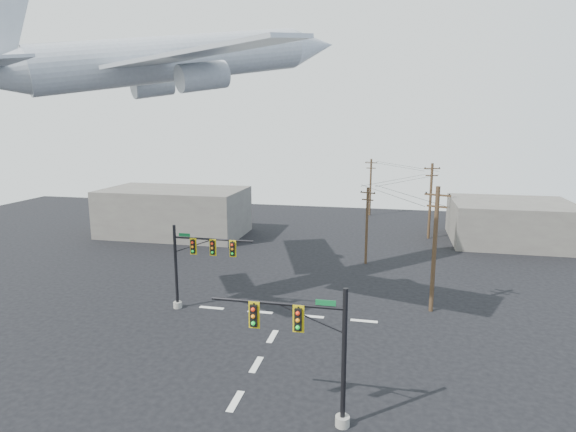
% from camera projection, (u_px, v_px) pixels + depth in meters
% --- Properties ---
extents(ground, '(120.00, 120.00, 0.00)m').
position_uv_depth(ground, '(235.00, 401.00, 25.42)').
color(ground, black).
rests_on(ground, ground).
extents(lane_markings, '(14.00, 21.20, 0.01)m').
position_uv_depth(lane_markings, '(262.00, 354.00, 30.53)').
color(lane_markings, silver).
rests_on(lane_markings, ground).
extents(signal_mast_near, '(6.87, 0.77, 7.03)m').
position_uv_depth(signal_mast_near, '(314.00, 351.00, 22.90)').
color(signal_mast_near, gray).
rests_on(signal_mast_near, ground).
extents(signal_mast_far, '(6.69, 0.74, 6.73)m').
position_uv_depth(signal_mast_far, '(195.00, 263.00, 37.09)').
color(signal_mast_far, gray).
rests_on(signal_mast_far, ground).
extents(utility_pole_a, '(1.87, 0.84, 9.82)m').
position_uv_depth(utility_pole_a, '(435.00, 247.00, 36.59)').
color(utility_pole_a, '#47311E').
rests_on(utility_pole_a, ground).
extents(utility_pole_b, '(1.54, 0.71, 7.99)m').
position_uv_depth(utility_pole_b, '(367.00, 224.00, 49.32)').
color(utility_pole_b, '#47311E').
rests_on(utility_pole_b, ground).
extents(utility_pole_c, '(1.95, 0.34, 9.51)m').
position_uv_depth(utility_pole_c, '(430.00, 200.00, 59.99)').
color(utility_pole_c, '#47311E').
rests_on(utility_pole_c, ground).
extents(utility_pole_d, '(1.84, 0.31, 8.88)m').
position_uv_depth(utility_pole_d, '(370.00, 186.00, 75.10)').
color(utility_pole_d, '#47311E').
rests_on(utility_pole_d, ground).
extents(power_lines, '(9.78, 38.63, 0.44)m').
position_uv_depth(power_lines, '(400.00, 177.00, 55.18)').
color(power_lines, black).
extents(airliner, '(24.54, 25.01, 7.92)m').
position_uv_depth(airliner, '(177.00, 60.00, 35.89)').
color(airliner, '#ABB0B7').
extents(building_left, '(18.00, 10.00, 6.00)m').
position_uv_depth(building_left, '(174.00, 212.00, 62.60)').
color(building_left, '#646058').
rests_on(building_left, ground).
extents(building_right, '(14.00, 12.00, 5.00)m').
position_uv_depth(building_right, '(511.00, 222.00, 58.65)').
color(building_right, '#646058').
rests_on(building_right, ground).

